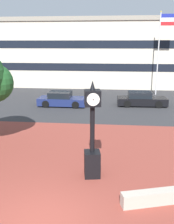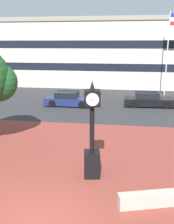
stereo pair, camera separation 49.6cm
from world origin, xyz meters
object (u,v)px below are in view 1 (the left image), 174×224
flagpole_primary (161,45)px  civic_building (97,52)px  car_street_near (141,100)px  street_clock (92,139)px  car_street_mid (62,100)px

flagpole_primary → civic_building: bearing=126.0°
car_street_near → flagpole_primary: size_ratio=0.51×
street_clock → car_street_near: size_ratio=0.92×
street_clock → car_street_mid: (-3.82, 12.78, -1.10)m
car_street_near → civic_building: bearing=-164.3°
car_street_mid → civic_building: size_ratio=0.14×
car_street_near → car_street_mid: 7.17m
car_street_mid → civic_building: bearing=174.1°
car_street_near → car_street_mid: bearing=-85.9°
car_street_near → flagpole_primary: (2.32, 5.56, 4.73)m
car_street_near → car_street_mid: size_ratio=1.03×
car_street_mid → civic_building: 17.10m
street_clock → flagpole_primary: flagpole_primary is taller
street_clock → car_street_near: (3.30, 13.57, -1.10)m
street_clock → car_street_near: street_clock is taller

